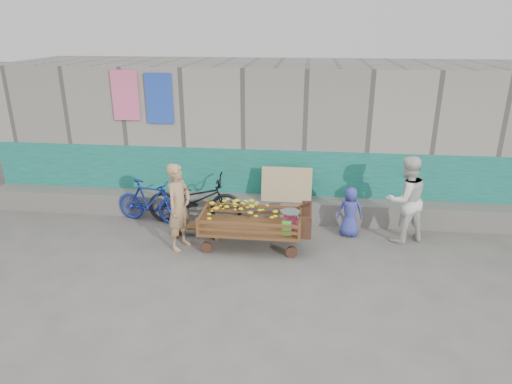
# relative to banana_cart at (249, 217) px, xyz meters

# --- Properties ---
(ground) EXTENTS (80.00, 80.00, 0.00)m
(ground) POSITION_rel_banana_cart_xyz_m (0.30, -1.05, -0.57)
(ground) COLOR #53524D
(ground) RESTS_ON ground
(building_wall) EXTENTS (12.00, 3.50, 3.00)m
(building_wall) POSITION_rel_banana_cart_xyz_m (0.30, 3.00, 0.90)
(building_wall) COLOR gray
(building_wall) RESTS_ON ground
(banana_cart) EXTENTS (1.97, 0.90, 0.84)m
(banana_cart) POSITION_rel_banana_cart_xyz_m (0.00, 0.00, 0.00)
(banana_cart) COLOR brown
(banana_cart) RESTS_ON ground
(bench) EXTENTS (0.95, 0.29, 0.24)m
(bench) POSITION_rel_banana_cart_xyz_m (-1.02, 0.26, -0.39)
(bench) COLOR brown
(bench) RESTS_ON ground
(vendor_man) EXTENTS (0.54, 0.66, 1.57)m
(vendor_man) POSITION_rel_banana_cart_xyz_m (-1.22, -0.18, 0.22)
(vendor_man) COLOR #A37F58
(vendor_man) RESTS_ON ground
(woman) EXTENTS (0.97, 0.88, 1.63)m
(woman) POSITION_rel_banana_cart_xyz_m (2.79, 0.58, 0.24)
(woman) COLOR silver
(woman) RESTS_ON ground
(child) EXTENTS (0.48, 0.31, 0.97)m
(child) POSITION_rel_banana_cart_xyz_m (1.83, 0.68, -0.08)
(child) COLOR #343D9A
(child) RESTS_ON ground
(bicycle_dark) EXTENTS (1.93, 0.75, 1.00)m
(bicycle_dark) POSITION_rel_banana_cart_xyz_m (-1.22, 0.92, -0.07)
(bicycle_dark) COLOR black
(bicycle_dark) RESTS_ON ground
(bicycle_blue) EXTENTS (1.53, 0.72, 0.89)m
(bicycle_blue) POSITION_rel_banana_cart_xyz_m (-2.12, 0.84, -0.13)
(bicycle_blue) COLOR navy
(bicycle_blue) RESTS_ON ground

